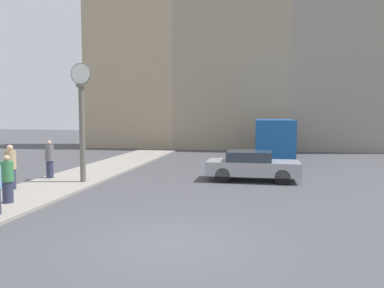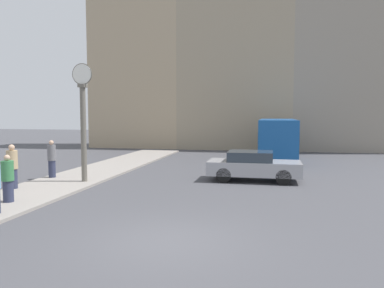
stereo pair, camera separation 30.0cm
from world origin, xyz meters
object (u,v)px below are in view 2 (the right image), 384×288
object	(u,v)px
sedan_car	(253,166)
street_clock	(83,119)
bus_distant	(277,137)
pedestrian_green_hoodie	(8,179)
pedestrian_grey_jacket	(52,159)
pedestrian_tan_coat	(12,167)

from	to	relation	value
sedan_car	street_clock	world-z (taller)	street_clock
bus_distant	pedestrian_green_hoodie	world-z (taller)	bus_distant
bus_distant	pedestrian_grey_jacket	world-z (taller)	bus_distant
pedestrian_grey_jacket	pedestrian_tan_coat	world-z (taller)	pedestrian_tan_coat
sedan_car	street_clock	bearing A→B (deg)	-162.84
pedestrian_green_hoodie	street_clock	bearing A→B (deg)	81.62
bus_distant	pedestrian_tan_coat	bearing A→B (deg)	-129.44
bus_distant	pedestrian_grey_jacket	bearing A→B (deg)	-136.23
street_clock	pedestrian_green_hoodie	world-z (taller)	street_clock
pedestrian_tan_coat	pedestrian_green_hoodie	bearing A→B (deg)	-55.60
street_clock	pedestrian_tan_coat	size ratio (longest dim) A/B	2.92
bus_distant	pedestrian_grey_jacket	size ratio (longest dim) A/B	4.65
sedan_car	pedestrian_grey_jacket	bearing A→B (deg)	-170.08
street_clock	pedestrian_green_hoodie	bearing A→B (deg)	-98.38
pedestrian_grey_jacket	pedestrian_green_hoodie	xyz separation A→B (m)	(1.39, -4.78, -0.08)
pedestrian_grey_jacket	pedestrian_green_hoodie	size ratio (longest dim) A/B	1.09
street_clock	pedestrian_grey_jacket	size ratio (longest dim) A/B	2.95
bus_distant	street_clock	distance (m)	13.75
pedestrian_green_hoodie	pedestrian_tan_coat	size ratio (longest dim) A/B	0.91
pedestrian_grey_jacket	pedestrian_green_hoodie	world-z (taller)	pedestrian_grey_jacket
sedan_car	pedestrian_tan_coat	xyz separation A→B (m)	(-9.33, -4.36, 0.27)
sedan_car	pedestrian_grey_jacket	xyz separation A→B (m)	(-9.32, -1.63, 0.27)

